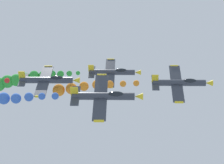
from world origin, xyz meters
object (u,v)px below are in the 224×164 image
(airplane_left_inner, at_px, (113,72))
(airplane_left_outer, at_px, (47,80))
(airplane_lead, at_px, (180,83))
(airplane_right_inner, at_px, (104,96))

(airplane_left_inner, xyz_separation_m, airplane_left_outer, (11.37, -10.86, -0.17))
(airplane_lead, distance_m, airplane_left_outer, 22.64)
(airplane_lead, bearing_deg, airplane_left_outer, -88.97)
(airplane_left_inner, relative_size, airplane_right_inner, 1.00)
(airplane_lead, relative_size, airplane_left_inner, 1.00)
(airplane_lead, height_order, airplane_left_outer, airplane_lead)
(airplane_right_inner, bearing_deg, airplane_lead, 133.41)
(airplane_left_inner, height_order, airplane_left_outer, airplane_left_inner)
(airplane_left_outer, bearing_deg, airplane_right_inner, 42.71)
(airplane_lead, xyz_separation_m, airplane_right_inner, (11.62, -12.28, -0.44))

